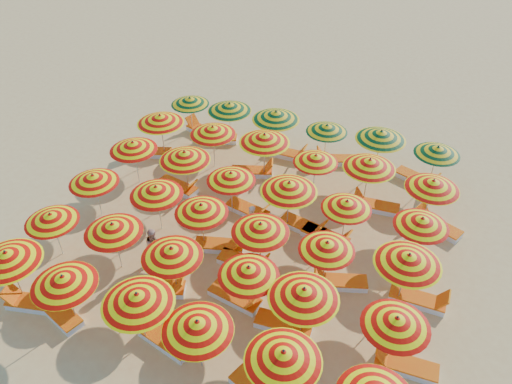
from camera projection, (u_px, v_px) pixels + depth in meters
ground at (251, 235)px, 17.98m from camera, size 120.00×120.00×0.00m
umbrella_0 at (7, 257)px, 14.53m from camera, size 2.43×2.43×2.10m
umbrella_1 at (63, 280)px, 13.92m from camera, size 2.49×2.49×2.00m
umbrella_2 at (137, 298)px, 13.28m from camera, size 2.25×2.25×2.13m
umbrella_3 at (197, 326)px, 12.71m from camera, size 2.32×2.32×2.01m
umbrella_4 at (283, 356)px, 11.96m from camera, size 2.21×2.21×2.06m
umbrella_6 at (51, 218)px, 16.22m from camera, size 1.93×1.93×1.86m
umbrella_7 at (113, 228)px, 15.67m from camera, size 2.25×2.25×1.98m
umbrella_8 at (172, 252)px, 14.81m from camera, size 2.47×2.47×2.00m
umbrella_9 at (249, 271)px, 14.31m from camera, size 2.06×2.06×1.92m
umbrella_10 at (304, 293)px, 13.44m from camera, size 2.38×2.38×2.11m
umbrella_11 at (396, 322)px, 12.87m from camera, size 2.40×2.40×1.94m
umbrella_12 at (93, 179)px, 17.84m from camera, size 1.95×1.95×1.90m
umbrella_13 at (156, 191)px, 17.19m from camera, size 2.12×2.12×1.98m
umbrella_14 at (201, 208)px, 16.51m from camera, size 2.21×2.21×1.92m
umbrella_15 at (260, 228)px, 15.66m from camera, size 2.39×2.39×1.99m
umbrella_16 at (327, 246)px, 15.18m from camera, size 2.24×2.24×1.87m
umbrella_17 at (408, 259)px, 14.44m from camera, size 2.21×2.21×2.11m
umbrella_18 at (133, 146)px, 19.42m from camera, size 2.00×2.00×1.98m
umbrella_19 at (185, 156)px, 18.75m from camera, size 2.17×2.17×2.06m
umbrella_20 at (231, 176)px, 17.95m from camera, size 2.37×2.37×1.90m
umbrella_21 at (289, 187)px, 17.14m from camera, size 2.08×2.08×2.12m
umbrella_22 at (347, 205)px, 16.78m from camera, size 2.25×2.25×1.84m
umbrella_23 at (422, 222)px, 16.00m from camera, size 2.31×2.31×1.90m
umbrella_24 at (160, 119)px, 20.85m from camera, size 2.20×2.20×2.11m
umbrella_25 at (213, 130)px, 20.31m from camera, size 2.38×2.38×2.00m
umbrella_26 at (264, 138)px, 19.58m from camera, size 2.08×2.08×2.15m
umbrella_27 at (316, 159)px, 18.94m from camera, size 2.13×2.13×1.84m
umbrella_28 at (370, 164)px, 18.30m from camera, size 2.58×2.58×2.09m
umbrella_29 at (433, 184)px, 17.39m from camera, size 2.14×2.14×2.03m
umbrella_30 at (190, 101)px, 22.62m from camera, size 2.24×2.24×1.84m
umbrella_31 at (229, 107)px, 21.78m from camera, size 2.55×2.55×2.05m
umbrella_32 at (276, 115)px, 21.01m from camera, size 2.60×2.60×2.15m
umbrella_33 at (327, 128)px, 20.71m from camera, size 2.23×2.23×1.84m
umbrella_34 at (381, 135)px, 19.78m from camera, size 2.32×2.32×2.14m
umbrella_35 at (438, 150)px, 19.33m from camera, size 2.02×2.02×1.88m
lounger_0 at (33, 303)px, 15.33m from camera, size 1.82×0.99×0.69m
lounger_1 at (59, 312)px, 15.05m from camera, size 1.83×1.07×0.69m
lounger_2 at (164, 339)px, 14.29m from camera, size 1.82×0.93×0.69m
lounger_4 at (160, 288)px, 15.79m from camera, size 1.83×1.14×0.69m
lounger_5 at (236, 297)px, 15.51m from camera, size 1.80×0.83×0.69m
lounger_6 at (285, 324)px, 14.70m from camera, size 1.78×0.73×0.69m
lounger_7 at (404, 365)px, 13.63m from camera, size 1.76×0.68×0.69m
lounger_8 at (221, 245)px, 17.33m from camera, size 1.83×1.07×0.69m
lounger_9 at (244, 263)px, 16.68m from camera, size 1.75×0.62×0.69m
lounger_10 at (339, 282)px, 16.01m from camera, size 1.83×1.13×0.69m
lounger_11 at (419, 300)px, 15.43m from camera, size 1.74×0.61×0.69m
lounger_12 at (178, 187)px, 19.98m from camera, size 1.81×0.88×0.69m
lounger_13 at (249, 210)px, 18.83m from camera, size 1.81×0.90×0.69m
lounger_14 at (304, 226)px, 18.11m from camera, size 1.81×0.90×0.69m
lounger_15 at (327, 237)px, 17.67m from camera, size 1.80×0.85×0.69m
lounger_16 at (151, 152)px, 21.95m from camera, size 1.83×1.14×0.69m
lounger_17 at (253, 171)px, 20.80m from camera, size 1.83×1.15×0.69m
lounger_18 at (375, 206)px, 19.03m from camera, size 1.78×0.74×0.69m
lounger_19 at (437, 226)px, 18.14m from camera, size 1.82×1.20×0.69m
lounger_20 at (202, 131)px, 23.40m from camera, size 1.83×1.05×0.69m
lounger_21 at (217, 138)px, 22.85m from camera, size 1.83×1.16×0.69m
lounger_22 at (287, 154)px, 21.86m from camera, size 1.75×0.62×0.69m
lounger_23 at (336, 160)px, 21.49m from camera, size 1.82×1.19×0.69m
lounger_24 at (417, 178)px, 20.41m from camera, size 1.83×1.14×0.69m
beachgoer_a at (251, 222)px, 17.53m from camera, size 0.49×0.57×1.33m
beachgoer_b at (155, 247)px, 16.46m from camera, size 0.77×0.86×1.45m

